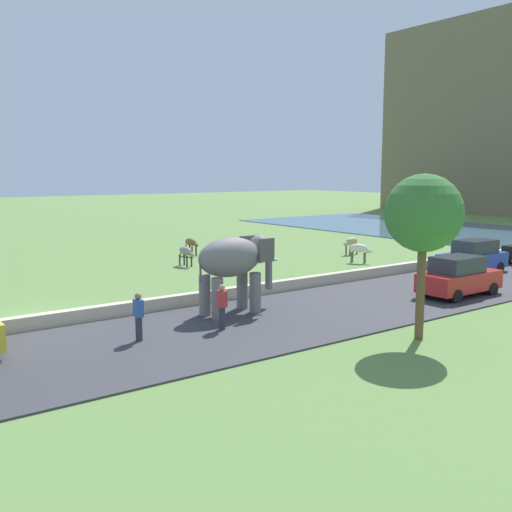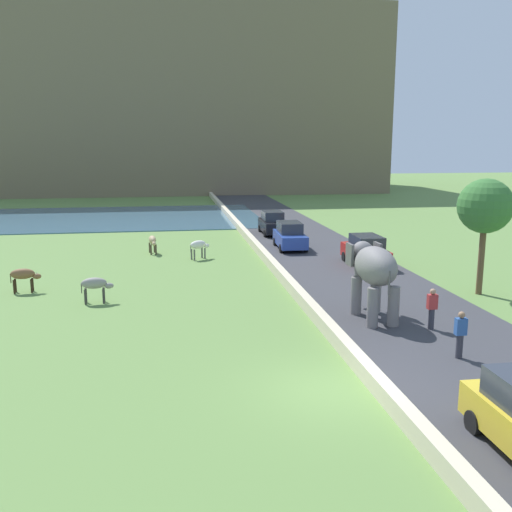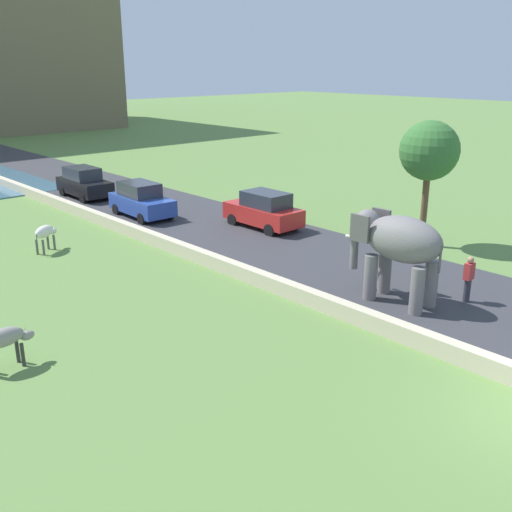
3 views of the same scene
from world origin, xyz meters
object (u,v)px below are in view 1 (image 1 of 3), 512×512
object	(u,v)px
elephant	(235,262)
car_blue	(473,257)
car_red	(459,277)
cow_brown	(191,243)
cow_white	(359,249)
cow_tan	(351,242)
person_beside_elephant	(222,306)
cow_grey	(186,252)
person_trailing	(139,316)

from	to	relation	value
elephant	car_blue	bearing A→B (deg)	89.96
car_red	car_blue	size ratio (longest dim) A/B	0.99
cow_brown	cow_white	world-z (taller)	same
car_red	cow_tan	size ratio (longest dim) A/B	2.82
elephant	car_blue	size ratio (longest dim) A/B	0.86
cow_tan	cow_brown	world-z (taller)	same
car_red	cow_tan	bearing A→B (deg)	154.88
person_beside_elephant	cow_white	xyz separation A→B (m)	(-7.83, 14.84, -0.04)
car_blue	elephant	bearing A→B (deg)	-90.04
elephant	cow_grey	size ratio (longest dim) A/B	2.49
person_trailing	car_blue	xyz separation A→B (m)	(-1.28, 20.03, 0.03)
car_red	person_beside_elephant	bearing A→B (deg)	-97.27
car_blue	cow_white	bearing A→B (deg)	-159.45
cow_tan	cow_brown	bearing A→B (deg)	-123.44
elephant	cow_white	xyz separation A→B (m)	(-6.12, 13.14, -1.20)
car_blue	cow_tan	size ratio (longest dim) A/B	2.86
person_trailing	cow_white	xyz separation A→B (m)	(-7.41, 17.73, -0.04)
car_red	cow_grey	xyz separation A→B (m)	(-14.32, -5.47, -0.06)
car_red	car_blue	bearing A→B (deg)	118.46
person_beside_elephant	car_red	world-z (taller)	car_red
cow_grey	cow_white	xyz separation A→B (m)	(5.04, 8.98, 0.00)
cow_white	cow_tan	bearing A→B (deg)	142.44
cow_grey	elephant	bearing A→B (deg)	-20.42
person_beside_elephant	cow_brown	bearing A→B (deg)	153.35
elephant	person_trailing	bearing A→B (deg)	-74.25
cow_tan	cow_white	xyz separation A→B (m)	(2.80, -2.15, 0.00)
person_trailing	car_blue	size ratio (longest dim) A/B	0.40
car_red	cow_white	xyz separation A→B (m)	(-9.28, 3.51, -0.06)
person_trailing	cow_grey	distance (m)	15.22
person_trailing	cow_brown	size ratio (longest dim) A/B	1.16
cow_white	person_trailing	bearing A→B (deg)	-67.31
car_blue	cow_brown	bearing A→B (deg)	-148.81
cow_brown	person_beside_elephant	bearing A→B (deg)	-26.65
cow_tan	cow_grey	bearing A→B (deg)	-101.41
elephant	car_red	distance (m)	10.20
car_blue	cow_brown	xyz separation A→B (m)	(-14.71, -8.90, -0.06)
elephant	person_beside_elephant	bearing A→B (deg)	-44.78
person_beside_elephant	cow_grey	distance (m)	14.15
cow_brown	person_trailing	bearing A→B (deg)	-34.83
elephant	cow_tan	size ratio (longest dim) A/B	2.46
cow_grey	cow_white	world-z (taller)	same
person_beside_elephant	cow_tan	distance (m)	20.04
elephant	cow_tan	distance (m)	17.74
car_blue	cow_tan	distance (m)	8.93
car_blue	cow_tan	world-z (taller)	car_blue
cow_brown	cow_grey	distance (m)	4.26
cow_tan	cow_brown	distance (m)	10.49
car_blue	car_red	bearing A→B (deg)	-61.54
car_red	car_blue	xyz separation A→B (m)	(-3.15, 5.81, 0.00)
cow_tan	person_trailing	bearing A→B (deg)	-62.82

